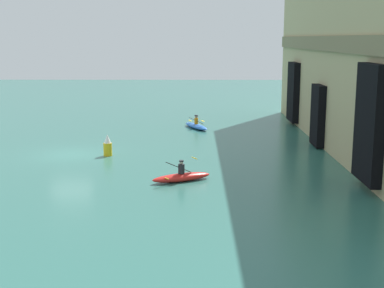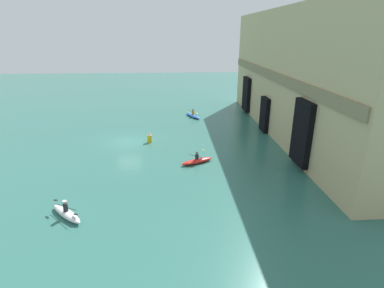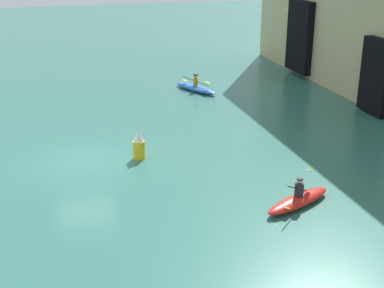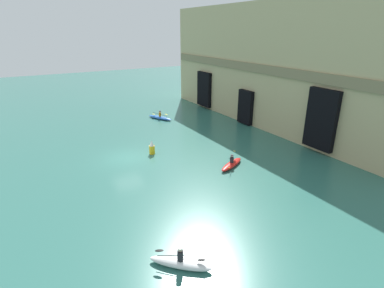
{
  "view_description": "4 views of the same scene",
  "coord_description": "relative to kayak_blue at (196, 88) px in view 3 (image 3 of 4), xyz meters",
  "views": [
    {
      "loc": [
        31.81,
        7.66,
        6.98
      ],
      "look_at": [
        4.75,
        7.46,
        1.61
      ],
      "focal_mm": 50.0,
      "sensor_mm": 36.0,
      "label": 1
    },
    {
      "loc": [
        30.66,
        4.87,
        10.96
      ],
      "look_at": [
        3.82,
        6.66,
        0.98
      ],
      "focal_mm": 28.0,
      "sensor_mm": 36.0,
      "label": 2
    },
    {
      "loc": [
        21.35,
        -1.13,
        8.7
      ],
      "look_at": [
        1.78,
        4.29,
        1.0
      ],
      "focal_mm": 50.0,
      "sensor_mm": 36.0,
      "label": 3
    },
    {
      "loc": [
        23.93,
        -7.21,
        10.68
      ],
      "look_at": [
        2.58,
        5.23,
        1.15
      ],
      "focal_mm": 28.0,
      "sensor_mm": 36.0,
      "label": 4
    }
  ],
  "objects": [
    {
      "name": "ground_plane",
      "position": [
        9.68,
        -7.68,
        -0.21
      ],
      "size": [
        120.0,
        120.0,
        0.0
      ],
      "primitive_type": "plane",
      "color": "#2D665B"
    },
    {
      "name": "marker_buoy",
      "position": [
        9.99,
        -5.35,
        0.39
      ],
      "size": [
        0.51,
        0.51,
        1.3
      ],
      "color": "yellow",
      "rests_on": "ground"
    },
    {
      "name": "kayak_red",
      "position": [
        15.84,
        -0.74,
        0.03
      ],
      "size": [
        1.92,
        3.08,
        1.18
      ],
      "rotation": [
        0.0,
        0.0,
        2.0
      ],
      "color": "red",
      "rests_on": "ground"
    },
    {
      "name": "kayak_blue",
      "position": [
        0.0,
        0.0,
        0.0
      ],
      "size": [
        3.55,
        2.24,
        1.06
      ],
      "rotation": [
        0.0,
        0.0,
        3.59
      ],
      "color": "blue",
      "rests_on": "ground"
    }
  ]
}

